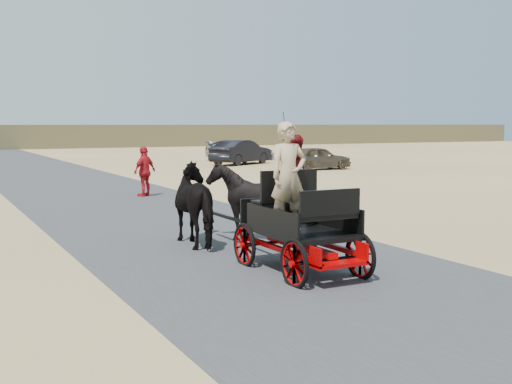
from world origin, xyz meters
name	(u,v)px	position (x,y,z in m)	size (l,w,h in m)	color
ground	(352,296)	(0.00, 0.00, 0.00)	(140.00, 140.00, 0.00)	tan
road	(352,296)	(0.00, 0.00, 0.01)	(6.00, 140.00, 0.01)	#38383A
carriage	(300,250)	(0.15, 1.69, 0.36)	(1.30, 2.40, 0.72)	black
horse_left	(201,204)	(-0.40, 4.69, 0.85)	(0.91, 2.01, 1.70)	black
horse_right	(249,201)	(0.70, 4.69, 0.85)	(1.37, 1.54, 1.70)	black
driver_man	(288,176)	(-0.05, 1.74, 1.62)	(0.66, 0.43, 1.80)	tan
passenger_woman	(297,179)	(0.45, 2.29, 1.51)	(0.77, 0.60, 1.58)	#660C0F
pedestrian	(145,171)	(1.32, 13.79, 0.86)	(1.01, 0.42, 1.73)	red
car_a	(318,158)	(13.72, 22.05, 0.64)	(1.51, 3.75, 1.28)	brown
car_b	(241,152)	(12.02, 28.05, 0.75)	(1.59, 4.56, 1.50)	black
car_c	(240,150)	(14.04, 32.30, 0.70)	(1.95, 4.79, 1.39)	#B2B2B7
car_d	(233,148)	(16.22, 38.07, 0.62)	(2.05, 4.46, 1.24)	black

